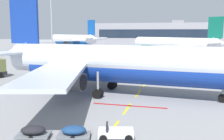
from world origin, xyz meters
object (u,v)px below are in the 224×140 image
Objects in this scene: airliner_mid_left at (175,45)px; baggage_train at (74,132)px; airliner_foreground at (116,63)px; ground_power_truck at (220,67)px; airliner_far_center at (73,40)px.

baggage_train is at bearing -94.45° from airliner_mid_left.
airliner_foreground is 5.19× the size of ground_power_truck.
ground_power_truck is 35.22m from baggage_train.
airliner_far_center is 105.64m from baggage_train.
baggage_train is (41.13, -97.24, -3.56)m from airliner_far_center.
airliner_mid_left is 37.01m from ground_power_truck.
airliner_foreground is 4.01× the size of baggage_train.
airliner_foreground is 92.15m from airliner_far_center.
airliner_far_center is at bearing 147.91° from airliner_mid_left.
baggage_train is at bearing -88.43° from airliner_foreground.
airliner_foreground reaches higher than airliner_mid_left.
airliner_far_center is 85.33m from ground_power_truck.
ground_power_truck is at bearing 66.36° from baggage_train.
airliner_mid_left is 3.59× the size of baggage_train.
airliner_far_center is at bearing 130.37° from ground_power_truck.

